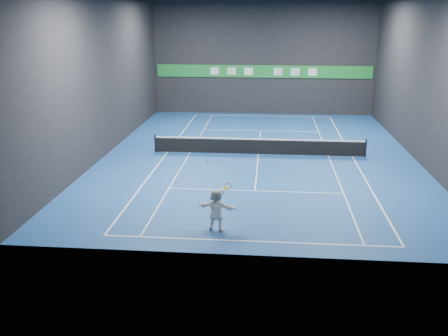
# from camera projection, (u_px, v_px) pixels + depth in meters

# --- Properties ---
(ground) EXTENTS (26.00, 26.00, 0.00)m
(ground) POSITION_uv_depth(u_px,v_px,m) (258.00, 155.00, 29.57)
(ground) COLOR navy
(ground) RESTS_ON ground
(wall_back) EXTENTS (18.00, 0.10, 9.00)m
(wall_back) POSITION_uv_depth(u_px,v_px,m) (263.00, 59.00, 40.62)
(wall_back) COLOR black
(wall_back) RESTS_ON ground
(wall_front) EXTENTS (18.00, 0.10, 9.00)m
(wall_front) POSITION_uv_depth(u_px,v_px,m) (251.00, 127.00, 15.87)
(wall_front) COLOR black
(wall_front) RESTS_ON ground
(wall_left) EXTENTS (0.10, 26.00, 9.00)m
(wall_left) POSITION_uv_depth(u_px,v_px,m) (105.00, 77.00, 29.03)
(wall_left) COLOR black
(wall_left) RESTS_ON ground
(wall_right) EXTENTS (0.10, 26.00, 9.00)m
(wall_right) POSITION_uv_depth(u_px,v_px,m) (423.00, 80.00, 27.47)
(wall_right) COLOR black
(wall_right) RESTS_ON ground
(baseline_near) EXTENTS (10.98, 0.08, 0.01)m
(baseline_near) POSITION_uv_depth(u_px,v_px,m) (250.00, 241.00, 18.25)
(baseline_near) COLOR white
(baseline_near) RESTS_ON ground
(baseline_far) EXTENTS (10.98, 0.08, 0.01)m
(baseline_far) POSITION_uv_depth(u_px,v_px,m) (262.00, 116.00, 40.89)
(baseline_far) COLOR white
(baseline_far) RESTS_ON ground
(sideline_doubles_left) EXTENTS (0.08, 23.78, 0.01)m
(sideline_doubles_left) POSITION_uv_depth(u_px,v_px,m) (167.00, 152.00, 30.05)
(sideline_doubles_left) COLOR white
(sideline_doubles_left) RESTS_ON ground
(sideline_doubles_right) EXTENTS (0.08, 23.78, 0.01)m
(sideline_doubles_right) POSITION_uv_depth(u_px,v_px,m) (352.00, 157.00, 29.09)
(sideline_doubles_right) COLOR white
(sideline_doubles_right) RESTS_ON ground
(sideline_singles_left) EXTENTS (0.06, 23.78, 0.01)m
(sideline_singles_left) POSITION_uv_depth(u_px,v_px,m) (190.00, 153.00, 29.93)
(sideline_singles_left) COLOR white
(sideline_singles_left) RESTS_ON ground
(sideline_singles_right) EXTENTS (0.06, 23.78, 0.01)m
(sideline_singles_right) POSITION_uv_depth(u_px,v_px,m) (329.00, 156.00, 29.21)
(sideline_singles_right) COLOR white
(sideline_singles_right) RESTS_ON ground
(service_line_near) EXTENTS (8.23, 0.06, 0.01)m
(service_line_near) POSITION_uv_depth(u_px,v_px,m) (255.00, 191.00, 23.48)
(service_line_near) COLOR white
(service_line_near) RESTS_ON ground
(service_line_far) EXTENTS (8.23, 0.06, 0.01)m
(service_line_far) POSITION_uv_depth(u_px,v_px,m) (261.00, 131.00, 35.66)
(service_line_far) COLOR white
(service_line_far) RESTS_ON ground
(center_service_line) EXTENTS (0.06, 12.80, 0.01)m
(center_service_line) POSITION_uv_depth(u_px,v_px,m) (258.00, 155.00, 29.57)
(center_service_line) COLOR white
(center_service_line) RESTS_ON ground
(player) EXTENTS (1.62, 0.79, 1.67)m
(player) POSITION_uv_depth(u_px,v_px,m) (216.00, 209.00, 18.99)
(player) COLOR white
(player) RESTS_ON ground
(tennis_ball) EXTENTS (0.07, 0.07, 0.07)m
(tennis_ball) POSITION_uv_depth(u_px,v_px,m) (208.00, 162.00, 18.68)
(tennis_ball) COLOR #B0D623
(tennis_ball) RESTS_ON player
(tennis_net) EXTENTS (12.50, 0.10, 1.07)m
(tennis_net) POSITION_uv_depth(u_px,v_px,m) (259.00, 146.00, 29.41)
(tennis_net) COLOR black
(tennis_net) RESTS_ON ground
(sponsor_banner) EXTENTS (17.64, 0.11, 1.00)m
(sponsor_banner) POSITION_uv_depth(u_px,v_px,m) (263.00, 71.00, 40.86)
(sponsor_banner) COLOR #1E8D34
(sponsor_banner) RESTS_ON wall_back
(tennis_racket) EXTENTS (0.45, 0.30, 0.56)m
(tennis_racket) POSITION_uv_depth(u_px,v_px,m) (227.00, 188.00, 18.75)
(tennis_racket) COLOR red
(tennis_racket) RESTS_ON player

